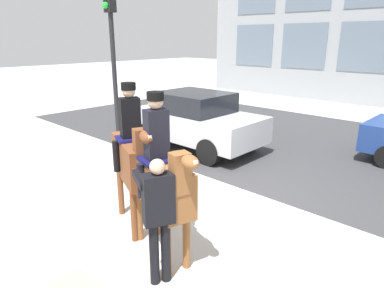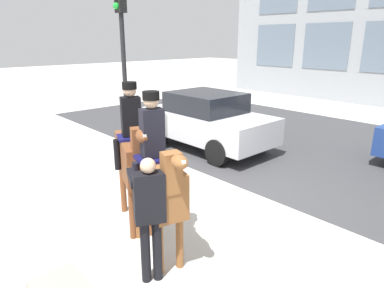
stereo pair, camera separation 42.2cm
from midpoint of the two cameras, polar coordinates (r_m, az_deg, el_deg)
ground_plane at (r=7.40m, az=4.23°, el=-8.61°), size 80.00×80.00×0.00m
road_surface at (r=11.26m, az=19.66°, el=-0.42°), size 21.65×8.50×0.01m
mounted_horse_lead at (r=5.89m, az=-11.75°, el=-1.95°), size 1.74×0.98×2.53m
mounted_horse_companion at (r=5.04m, az=-7.66°, el=-5.73°), size 1.78×0.83×2.51m
pedestrian_bystander at (r=4.56m, az=-8.42°, el=-11.21°), size 0.92×0.46×1.79m
street_car_near_lane at (r=10.31m, az=-0.47°, el=4.05°), size 4.04×2.03×1.69m
traffic_light at (r=8.59m, az=-14.58°, el=15.13°), size 0.24×0.29×4.50m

